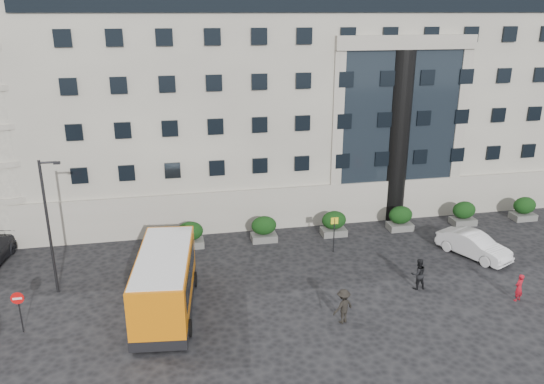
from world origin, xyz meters
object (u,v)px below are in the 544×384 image
(hedge_b, at_px, (264,229))
(street_lamp, at_px, (49,223))
(bus_stop_sign, at_px, (334,229))
(hedge_a, at_px, (190,234))
(hedge_d, at_px, (400,218))
(no_entry_sign, at_px, (19,304))
(pedestrian_c, at_px, (343,306))
(parked_car_d, at_px, (66,209))
(hedge_f, at_px, (524,208))
(white_taxi, at_px, (474,245))
(red_truck, at_px, (72,204))
(hedge_c, at_px, (334,223))
(minibus, at_px, (165,280))
(pedestrian_b, at_px, (418,274))
(hedge_e, at_px, (464,213))
(pedestrian_a, at_px, (519,288))

(hedge_b, relative_size, street_lamp, 0.23)
(street_lamp, relative_size, bus_stop_sign, 3.17)
(hedge_a, xyz_separation_m, hedge_d, (15.60, 0.00, 0.00))
(no_entry_sign, relative_size, pedestrian_c, 1.20)
(hedge_a, xyz_separation_m, parked_car_d, (-9.40, 7.59, -0.26))
(hedge_f, height_order, street_lamp, street_lamp)
(white_taxi, bearing_deg, no_entry_sign, 162.13)
(hedge_f, distance_m, red_truck, 35.30)
(hedge_a, height_order, hedge_c, same)
(hedge_b, relative_size, parked_car_d, 0.38)
(white_taxi, bearing_deg, minibus, 162.76)
(hedge_f, height_order, parked_car_d, hedge_f)
(street_lamp, relative_size, pedestrian_c, 4.15)
(minibus, distance_m, pedestrian_b, 14.62)
(hedge_e, distance_m, minibus, 23.98)
(no_entry_sign, relative_size, red_truck, 0.40)
(hedge_f, xyz_separation_m, pedestrian_b, (-13.15, -8.58, 0.03))
(hedge_a, bearing_deg, no_entry_sign, -135.52)
(hedge_e, xyz_separation_m, parked_car_d, (-30.20, 7.59, -0.26))
(bus_stop_sign, xyz_separation_m, pedestrian_a, (8.32, -8.19, -0.91))
(hedge_c, bearing_deg, white_taxi, -33.04)
(pedestrian_c, bearing_deg, hedge_f, -173.13)
(street_lamp, distance_m, pedestrian_b, 21.40)
(hedge_c, relative_size, bus_stop_sign, 0.73)
(hedge_c, xyz_separation_m, hedge_e, (10.40, 0.00, 0.00))
(hedge_a, bearing_deg, red_truck, 143.98)
(parked_car_d, distance_m, white_taxi, 30.69)
(hedge_d, xyz_separation_m, minibus, (-17.34, -8.12, 0.92))
(hedge_c, bearing_deg, hedge_f, 0.00)
(hedge_c, bearing_deg, no_entry_sign, -155.51)
(hedge_e, height_order, bus_stop_sign, bus_stop_sign)
(pedestrian_c, bearing_deg, hedge_e, -164.34)
(hedge_c, bearing_deg, minibus, -146.24)
(minibus, bearing_deg, street_lamp, 158.36)
(hedge_b, distance_m, street_lamp, 14.41)
(hedge_a, distance_m, hedge_f, 26.00)
(minibus, relative_size, pedestrian_a, 5.06)
(hedge_e, relative_size, pedestrian_b, 0.96)
(parked_car_d, bearing_deg, no_entry_sign, -94.96)
(bus_stop_sign, bearing_deg, hedge_b, 146.93)
(hedge_d, relative_size, pedestrian_b, 0.96)
(no_entry_sign, bearing_deg, bus_stop_sign, 18.08)
(hedge_a, distance_m, white_taxi, 19.20)
(parked_car_d, bearing_deg, white_taxi, -31.09)
(hedge_b, bearing_deg, hedge_c, 0.00)
(street_lamp, bearing_deg, minibus, -28.16)
(bus_stop_sign, distance_m, red_truck, 20.38)
(minibus, relative_size, white_taxi, 1.68)
(red_truck, relative_size, white_taxi, 1.17)
(hedge_a, distance_m, bus_stop_sign, 9.94)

